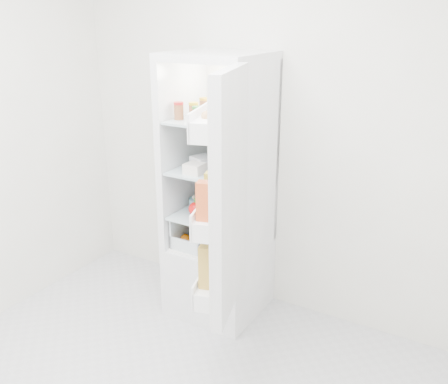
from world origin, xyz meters
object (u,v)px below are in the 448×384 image
Objects in this scene: red_cabbage at (228,201)px; mushroom_bowl at (200,203)px; fridge_door at (224,200)px; refrigerator at (222,220)px.

red_cabbage is 1.18× the size of mushroom_bowl.
fridge_door is at bearing -61.58° from red_cabbage.
fridge_door is at bearing -58.10° from refrigerator.
red_cabbage is 0.71m from fridge_door.
refrigerator reaches higher than red_cabbage.
mushroom_bowl is at bearing -159.14° from refrigerator.
red_cabbage is at bearing -30.20° from refrigerator.
refrigerator reaches higher than fridge_door.
mushroom_bowl is at bearing -176.50° from red_cabbage.
refrigerator is 0.19m from red_cabbage.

